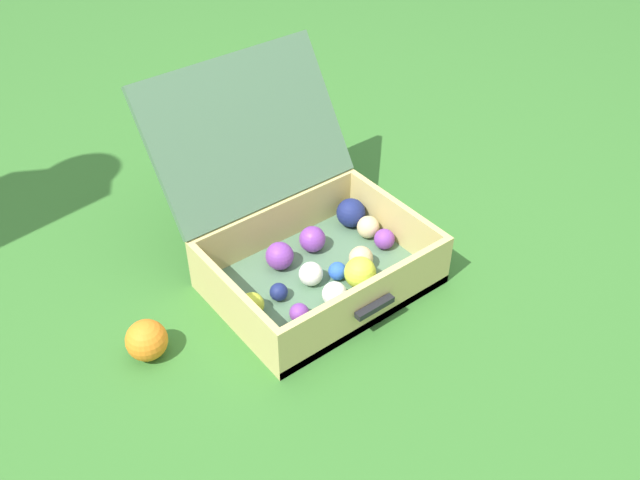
% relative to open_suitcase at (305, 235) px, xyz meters
% --- Properties ---
extents(ground_plane, '(16.00, 16.00, 0.00)m').
position_rel_open_suitcase_xyz_m(ground_plane, '(-0.11, -0.11, -0.11)').
color(ground_plane, '#336B28').
extents(open_suitcase, '(0.54, 0.65, 0.49)m').
position_rel_open_suitcase_xyz_m(open_suitcase, '(0.00, 0.00, 0.00)').
color(open_suitcase, '#4C7051').
rests_on(open_suitcase, ground).
extents(stray_ball_on_grass, '(0.10, 0.10, 0.10)m').
position_rel_open_suitcase_xyz_m(stray_ball_on_grass, '(-0.48, -0.02, -0.06)').
color(stray_ball_on_grass, orange).
rests_on(stray_ball_on_grass, ground).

